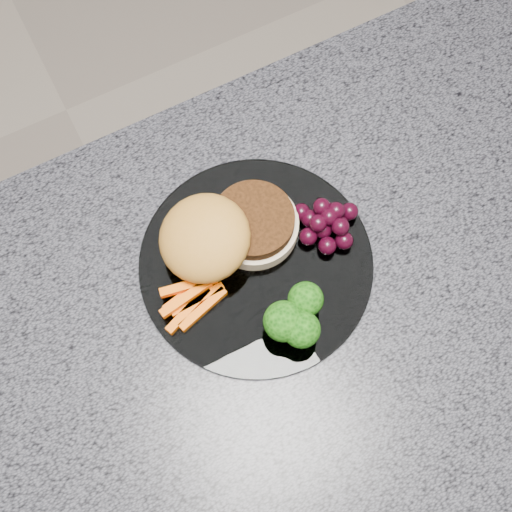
{
  "coord_description": "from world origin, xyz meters",
  "views": [
    {
      "loc": [
        -0.04,
        -0.18,
        1.64
      ],
      "look_at": [
        0.09,
        0.07,
        0.93
      ],
      "focal_mm": 50.0,
      "sensor_mm": 36.0,
      "label": 1
    }
  ],
  "objects_px": {
    "grape_bunch": "(327,223)",
    "plate": "(256,263)",
    "burger": "(222,235)",
    "island_cabinet": "(227,422)"
  },
  "relations": [
    {
      "from": "grape_bunch",
      "to": "plate",
      "type": "bearing_deg",
      "value": -179.64
    },
    {
      "from": "burger",
      "to": "grape_bunch",
      "type": "distance_m",
      "value": 0.12
    },
    {
      "from": "island_cabinet",
      "to": "plate",
      "type": "bearing_deg",
      "value": 37.4
    },
    {
      "from": "island_cabinet",
      "to": "burger",
      "type": "height_order",
      "value": "burger"
    },
    {
      "from": "island_cabinet",
      "to": "grape_bunch",
      "type": "xyz_separation_m",
      "value": [
        0.18,
        0.07,
        0.49
      ]
    },
    {
      "from": "burger",
      "to": "grape_bunch",
      "type": "xyz_separation_m",
      "value": [
        0.11,
        -0.04,
        -0.01
      ]
    },
    {
      "from": "plate",
      "to": "grape_bunch",
      "type": "distance_m",
      "value": 0.09
    },
    {
      "from": "island_cabinet",
      "to": "plate",
      "type": "xyz_separation_m",
      "value": [
        0.09,
        0.07,
        0.47
      ]
    },
    {
      "from": "plate",
      "to": "burger",
      "type": "distance_m",
      "value": 0.05
    },
    {
      "from": "plate",
      "to": "burger",
      "type": "height_order",
      "value": "burger"
    }
  ]
}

